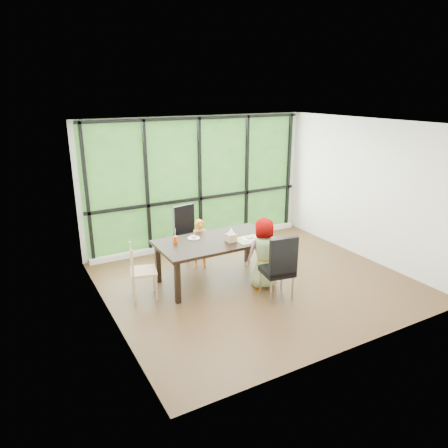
{
  "coord_description": "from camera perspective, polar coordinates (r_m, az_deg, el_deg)",
  "views": [
    {
      "loc": [
        -3.67,
        -5.49,
        3.21
      ],
      "look_at": [
        -0.48,
        0.29,
        1.05
      ],
      "focal_mm": 33.27,
      "sensor_mm": 36.0,
      "label": 1
    }
  ],
  "objects": [
    {
      "name": "chair_window_leather",
      "position": [
        8.0,
        -4.73,
        -1.43
      ],
      "size": [
        0.54,
        0.54,
        1.08
      ],
      "primitive_type": "cube",
      "rotation": [
        0.0,
        0.0,
        0.18
      ],
      "color": "black",
      "rests_on": "ground"
    },
    {
      "name": "crepe_rolls_near",
      "position": [
        7.13,
        3.6,
        -1.8
      ],
      "size": [
        0.15,
        0.12,
        0.04
      ],
      "primitive_type": null,
      "color": "tan",
      "rests_on": "plate_near"
    },
    {
      "name": "chair_interior_leather",
      "position": [
        6.63,
        7.32,
        -5.79
      ],
      "size": [
        0.53,
        0.53,
        1.08
      ],
      "primitive_type": "cube",
      "rotation": [
        0.0,
        0.0,
        2.98
      ],
      "color": "black",
      "rests_on": "ground"
    },
    {
      "name": "straw_pink",
      "position": [
        7.23,
        5.9,
        -0.65
      ],
      "size": [
        0.01,
        0.04,
        0.2
      ],
      "primitive_type": "cylinder",
      "rotation": [
        0.14,
        0.0,
        0.0
      ],
      "color": "pink",
      "rests_on": "green_cup"
    },
    {
      "name": "ground",
      "position": [
        7.34,
        4.39,
        -7.87
      ],
      "size": [
        5.0,
        5.0,
        0.0
      ],
      "primitive_type": "plane",
      "color": "black",
      "rests_on": "ground"
    },
    {
      "name": "back_wall",
      "position": [
        8.76,
        -3.49,
        5.83
      ],
      "size": [
        5.0,
        0.0,
        5.0
      ],
      "primitive_type": "plane",
      "rotation": [
        1.57,
        0.0,
        0.0
      ],
      "color": "silver",
      "rests_on": "ground"
    },
    {
      "name": "plate_near",
      "position": [
        7.14,
        3.59,
        -2.0
      ],
      "size": [
        0.26,
        0.26,
        0.02
      ],
      "primitive_type": "cylinder",
      "color": "white",
      "rests_on": "dining_table"
    },
    {
      "name": "straw_white",
      "position": [
        6.96,
        -6.72,
        -1.39
      ],
      "size": [
        0.01,
        0.04,
        0.2
      ],
      "primitive_type": "cylinder",
      "rotation": [
        0.14,
        0.0,
        0.0
      ],
      "color": "white",
      "rests_on": "orange_cup"
    },
    {
      "name": "child_toddler",
      "position": [
        7.72,
        -3.31,
        -2.73
      ],
      "size": [
        0.4,
        0.32,
        0.94
      ],
      "primitive_type": "imported",
      "rotation": [
        0.0,
        0.0,
        -0.34
      ],
      "color": "orange",
      "rests_on": "ground"
    },
    {
      "name": "crepe_rolls_far",
      "position": [
        7.16,
        -4.19,
        -1.74
      ],
      "size": [
        0.1,
        0.12,
        0.04
      ],
      "primitive_type": null,
      "color": "tan",
      "rests_on": "plate_far"
    },
    {
      "name": "child_older",
      "position": [
        6.95,
        5.57,
        -4.0
      ],
      "size": [
        0.65,
        0.48,
        1.21
      ],
      "primitive_type": "imported",
      "rotation": [
        0.0,
        0.0,
        2.98
      ],
      "color": "slate",
      "rests_on": "ground"
    },
    {
      "name": "white_mug",
      "position": [
        7.57,
        5.06,
        -0.56
      ],
      "size": [
        0.09,
        0.09,
        0.09
      ],
      "primitive_type": "cylinder",
      "color": "white",
      "rests_on": "dining_table"
    },
    {
      "name": "dining_table",
      "position": [
        7.22,
        -1.08,
        -5.0
      ],
      "size": [
        2.08,
        1.21,
        0.75
      ],
      "primitive_type": "cube",
      "rotation": [
        0.0,
        0.0,
        -0.07
      ],
      "color": "black",
      "rests_on": "ground"
    },
    {
      "name": "orange_cup",
      "position": [
        6.99,
        -6.69,
        -2.13
      ],
      "size": [
        0.07,
        0.07,
        0.11
      ],
      "primitive_type": "cylinder",
      "color": "#F04400",
      "rests_on": "dining_table"
    },
    {
      "name": "placemat",
      "position": [
        7.12,
        3.63,
        -2.11
      ],
      "size": [
        0.51,
        0.38,
        0.01
      ],
      "primitive_type": "cube",
      "color": "tan",
      "rests_on": "dining_table"
    },
    {
      "name": "tissue",
      "position": [
        6.96,
        0.98,
        -0.94
      ],
      "size": [
        0.12,
        0.12,
        0.11
      ],
      "primitive_type": "cone",
      "color": "white",
      "rests_on": "tissue_box"
    },
    {
      "name": "foliage_backdrop",
      "position": [
        8.75,
        -3.43,
        5.81
      ],
      "size": [
        4.8,
        0.02,
        2.65
      ],
      "primitive_type": "cube",
      "color": "#23511F",
      "rests_on": "back_wall"
    },
    {
      "name": "window_sill",
      "position": [
        9.04,
        -3.06,
        -2.36
      ],
      "size": [
        4.8,
        0.12,
        0.1
      ],
      "primitive_type": "cube",
      "color": "silver",
      "rests_on": "ground"
    },
    {
      "name": "window_mullions",
      "position": [
        8.71,
        -3.32,
        5.76
      ],
      "size": [
        4.8,
        0.06,
        2.65
      ],
      "primitive_type": null,
      "color": "black",
      "rests_on": "back_wall"
    },
    {
      "name": "tissue_box",
      "position": [
        7.0,
        0.97,
        -1.88
      ],
      "size": [
        0.16,
        0.16,
        0.13
      ],
      "primitive_type": "cube",
      "color": "tan",
      "rests_on": "dining_table"
    },
    {
      "name": "green_cup",
      "position": [
        7.26,
        5.88,
        -1.34
      ],
      "size": [
        0.07,
        0.07,
        0.11
      ],
      "primitive_type": "cylinder",
      "color": "#42D322",
      "rests_on": "dining_table"
    },
    {
      "name": "plate_far",
      "position": [
        7.17,
        -4.19,
        -1.93
      ],
      "size": [
        0.21,
        0.21,
        0.01
      ],
      "primitive_type": "cylinder",
      "color": "white",
      "rests_on": "dining_table"
    },
    {
      "name": "chair_end_beech",
      "position": [
        6.75,
        -11.0,
        -6.38
      ],
      "size": [
        0.49,
        0.5,
        0.9
      ],
      "primitive_type": "cube",
      "rotation": [
        0.0,
        0.0,
        1.33
      ],
      "color": "#A3815B",
      "rests_on": "ground"
    }
  ]
}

